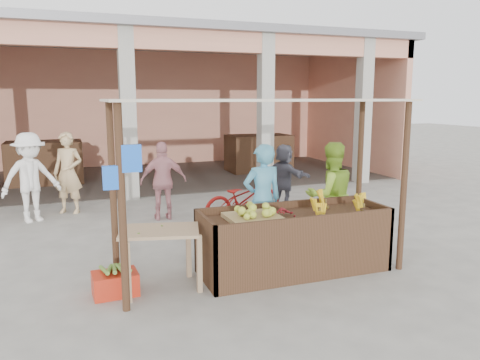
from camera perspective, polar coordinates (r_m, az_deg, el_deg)
name	(u,v)px	position (r m, az deg, el deg)	size (l,w,h in m)	color
ground	(260,275)	(6.54, 2.49, -11.54)	(60.00, 60.00, 0.00)	slate
market_building	(149,88)	(14.73, -11.04, 10.99)	(14.40, 6.40, 4.20)	#EB9C7B
fruit_stall	(294,243)	(6.61, 6.55, -7.70)	(2.60, 0.95, 0.80)	#4A2D1D
stall_awning	(259,131)	(6.15, 2.28, 6.04)	(4.09, 1.35, 2.39)	#4A2D1D
banana_heap	(342,203)	(6.89, 12.28, -2.75)	(1.19, 0.65, 0.22)	yellow
melon_tray	(252,213)	(6.23, 1.52, -4.05)	(0.69, 0.60, 0.19)	#A58955
berry_heap	(282,213)	(6.37, 5.13, -4.01)	(0.39, 0.32, 0.12)	maroon
side_table	(160,240)	(5.98, -9.75, -7.22)	(1.09, 0.85, 0.78)	tan
papaya_pile	(159,221)	(5.91, -9.82, -4.94)	(0.76, 0.44, 0.22)	#428C2E
red_crate	(115,284)	(6.10, -14.97, -12.10)	(0.54, 0.39, 0.28)	red
plantain_bundle	(115,270)	(6.04, -15.05, -10.50)	(0.41, 0.29, 0.08)	olive
produce_sacks	(274,181)	(12.01, 4.22, -0.08)	(0.80, 0.49, 0.60)	maroon
vendor_blue	(262,196)	(7.14, 2.75, -1.99)	(0.69, 0.50, 1.84)	#50A3C6
vendor_green	(330,193)	(7.63, 10.97, -1.51)	(0.87, 0.50, 1.80)	#90BF31
motorcycle	(243,198)	(9.03, 0.37, -2.20)	(1.88, 0.65, 0.98)	maroon
shopper_a	(30,174)	(9.91, -24.20, 0.66)	(1.21, 0.61, 1.89)	white
shopper_b	(163,178)	(9.35, -9.33, 0.20)	(0.98, 0.52, 1.66)	#C37D83
shopper_d	(284,174)	(10.38, 5.41, 0.74)	(1.36, 0.56, 1.48)	#494854
shopper_e	(68,171)	(10.38, -20.23, 1.00)	(0.66, 0.50, 1.78)	tan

